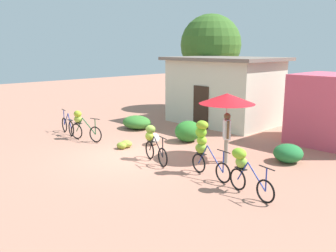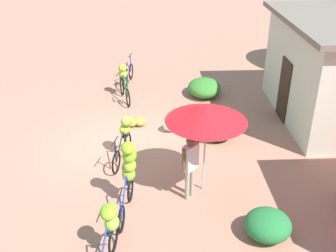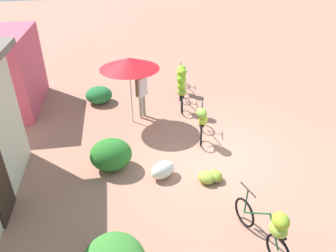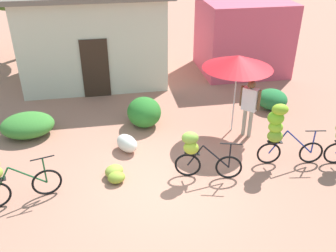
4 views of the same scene
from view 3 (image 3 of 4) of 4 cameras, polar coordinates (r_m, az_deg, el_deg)
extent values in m
plane|color=#B1755F|center=(9.35, 8.25, -4.94)|extent=(60.00, 60.00, 0.00)
ellipsoid|color=#2B7528|center=(8.61, -10.24, -5.09)|extent=(0.99, 1.12, 0.85)
ellipsoid|color=#247337|center=(12.35, -12.35, 5.49)|extent=(0.96, 0.99, 0.62)
cylinder|color=beige|center=(10.44, -6.65, 6.02)|extent=(0.04, 0.04, 2.18)
cone|color=red|center=(10.07, -6.99, 11.17)|extent=(1.89, 1.89, 0.35)
torus|color=black|center=(7.21, 13.59, -14.90)|extent=(0.65, 0.21, 0.65)
torus|color=black|center=(6.71, 19.22, -20.44)|extent=(0.65, 0.21, 0.65)
cylinder|color=#19592D|center=(6.57, 18.58, -17.70)|extent=(0.40, 0.14, 0.62)
cylinder|color=#19592D|center=(6.82, 15.64, -14.88)|extent=(0.70, 0.21, 0.63)
cylinder|color=black|center=(6.78, 14.24, -11.05)|extent=(0.49, 0.15, 0.03)
cylinder|color=#19592D|center=(6.99, 13.91, -13.04)|extent=(0.04, 0.04, 0.64)
cube|color=black|center=(6.49, 19.13, -17.81)|extent=(0.38, 0.23, 0.02)
ellipsoid|color=#9DBA41|center=(6.34, 19.22, -17.17)|extent=(0.45, 0.40, 0.30)
ellipsoid|color=#9AB529|center=(6.18, 19.65, -15.77)|extent=(0.39, 0.31, 0.28)
torus|color=black|center=(10.37, 6.03, 1.08)|extent=(0.62, 0.21, 0.63)
torus|color=black|center=(9.55, 5.98, -1.71)|extent=(0.62, 0.21, 0.63)
cylinder|color=black|center=(9.55, 6.08, 0.25)|extent=(0.36, 0.13, 0.58)
cylinder|color=black|center=(9.96, 6.10, 1.62)|extent=(0.63, 0.21, 0.59)
cylinder|color=black|center=(10.07, 6.22, 4.29)|extent=(0.49, 0.16, 0.03)
cylinder|color=black|center=(10.22, 6.12, 2.66)|extent=(0.04, 0.04, 0.65)
cube|color=black|center=(9.45, 6.10, 0.35)|extent=(0.38, 0.23, 0.02)
ellipsoid|color=#9CBA30|center=(9.35, 6.34, 1.12)|extent=(0.43, 0.38, 0.31)
ellipsoid|color=olive|center=(9.21, 6.09, 2.30)|extent=(0.43, 0.36, 0.28)
torus|color=black|center=(12.25, 2.22, 5.94)|extent=(0.60, 0.14, 0.60)
torus|color=black|center=(11.29, 2.50, 3.73)|extent=(0.60, 0.14, 0.60)
cylinder|color=navy|center=(11.32, 2.49, 5.59)|extent=(0.40, 0.10, 0.66)
cylinder|color=navy|center=(11.80, 2.34, 6.67)|extent=(0.71, 0.14, 0.67)
cylinder|color=black|center=(12.00, 2.28, 8.67)|extent=(0.50, 0.10, 0.03)
cylinder|color=navy|center=(12.12, 2.25, 7.29)|extent=(0.04, 0.04, 0.63)
cube|color=black|center=(11.25, 2.51, 5.48)|extent=(0.38, 0.19, 0.02)
ellipsoid|color=#7BA62C|center=(11.16, 2.53, 6.19)|extent=(0.42, 0.36, 0.30)
ellipsoid|color=#8BC62B|center=(11.06, 2.38, 7.27)|extent=(0.41, 0.36, 0.28)
ellipsoid|color=#75C124|center=(10.93, 2.44, 8.42)|extent=(0.48, 0.43, 0.34)
ellipsoid|color=#8BB726|center=(10.91, 2.53, 9.68)|extent=(0.41, 0.33, 0.26)
torus|color=black|center=(13.72, 2.29, 8.69)|extent=(0.60, 0.17, 0.60)
torus|color=black|center=(12.80, 2.27, 7.07)|extent=(0.60, 0.17, 0.60)
cylinder|color=navy|center=(12.86, 2.30, 8.53)|extent=(0.37, 0.11, 0.59)
cylinder|color=navy|center=(13.31, 2.31, 9.32)|extent=(0.66, 0.17, 0.60)
cylinder|color=black|center=(13.51, 2.34, 11.07)|extent=(0.50, 0.13, 0.03)
cylinder|color=navy|center=(13.61, 2.31, 9.87)|extent=(0.04, 0.04, 0.60)
cube|color=black|center=(12.77, 2.30, 8.60)|extent=(0.38, 0.21, 0.02)
ellipsoid|color=#87B93C|center=(12.69, 2.18, 9.26)|extent=(0.41, 0.36, 0.31)
ellipsoid|color=#81BC27|center=(12.57, 2.47, 10.20)|extent=(0.47, 0.40, 0.29)
ellipsoid|color=#91A238|center=(8.23, 6.92, -9.22)|extent=(0.59, 0.57, 0.28)
ellipsoid|color=olive|center=(8.33, 8.52, -8.88)|extent=(0.44, 0.38, 0.26)
ellipsoid|color=silver|center=(8.28, -0.93, -7.93)|extent=(0.73, 0.83, 0.44)
cylinder|color=gray|center=(11.09, -4.37, 3.74)|extent=(0.11, 0.11, 0.81)
cylinder|color=gray|center=(10.96, -4.95, 3.39)|extent=(0.11, 0.11, 0.81)
cube|color=silver|center=(10.72, -4.82, 7.04)|extent=(0.43, 0.42, 0.64)
cylinder|color=brown|center=(10.88, -4.00, 7.63)|extent=(0.08, 0.08, 0.58)
cylinder|color=brown|center=(10.53, -5.68, 6.74)|extent=(0.08, 0.08, 0.58)
sphere|color=brown|center=(10.56, -4.92, 9.19)|extent=(0.22, 0.22, 0.22)
camera|label=1|loc=(19.70, 23.48, 23.42)|focal=38.68mm
camera|label=2|loc=(17.86, -5.13, 32.88)|focal=43.79mm
camera|label=4|loc=(11.08, 51.52, 20.28)|focal=39.57mm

